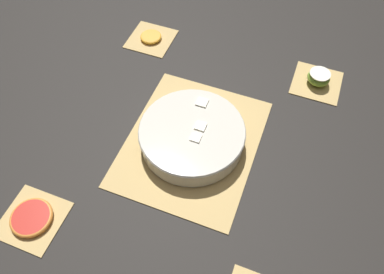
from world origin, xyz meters
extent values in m
plane|color=black|center=(0.00, 0.00, 0.00)|extent=(6.00, 6.00, 0.00)
cube|color=tan|center=(0.00, 0.00, 0.00)|extent=(0.42, 0.35, 0.01)
cube|color=brown|center=(-0.17, 0.00, 0.00)|extent=(0.01, 0.34, 0.00)
cube|color=brown|center=(-0.13, 0.00, 0.00)|extent=(0.01, 0.34, 0.00)
cube|color=brown|center=(-0.08, 0.00, 0.00)|extent=(0.01, 0.34, 0.00)
cube|color=brown|center=(-0.04, 0.00, 0.00)|extent=(0.01, 0.34, 0.00)
cube|color=brown|center=(0.00, 0.00, 0.00)|extent=(0.01, 0.34, 0.00)
cube|color=brown|center=(0.04, 0.00, 0.00)|extent=(0.01, 0.34, 0.00)
cube|color=brown|center=(0.08, 0.00, 0.00)|extent=(0.01, 0.34, 0.00)
cube|color=brown|center=(0.13, 0.00, 0.00)|extent=(0.01, 0.34, 0.00)
cube|color=brown|center=(0.17, 0.00, 0.00)|extent=(0.01, 0.34, 0.00)
cube|color=tan|center=(0.34, -0.28, 0.00)|extent=(0.14, 0.14, 0.01)
cube|color=brown|center=(0.31, -0.28, 0.00)|extent=(0.00, 0.14, 0.00)
cube|color=brown|center=(0.34, -0.28, 0.00)|extent=(0.00, 0.14, 0.00)
cube|color=brown|center=(0.38, -0.28, 0.00)|extent=(0.00, 0.14, 0.00)
cube|color=tan|center=(-0.34, 0.28, 0.00)|extent=(0.14, 0.14, 0.01)
cube|color=brown|center=(-0.39, 0.28, 0.00)|extent=(0.00, 0.14, 0.00)
cube|color=brown|center=(-0.36, 0.28, 0.00)|extent=(0.00, 0.14, 0.00)
cube|color=brown|center=(-0.33, 0.28, 0.00)|extent=(0.00, 0.14, 0.00)
cube|color=brown|center=(-0.30, 0.28, 0.00)|extent=(0.00, 0.14, 0.00)
cube|color=tan|center=(0.34, 0.28, 0.00)|extent=(0.14, 0.14, 0.01)
cube|color=brown|center=(0.30, 0.28, 0.00)|extent=(0.00, 0.14, 0.00)
cube|color=brown|center=(0.33, 0.28, 0.00)|extent=(0.00, 0.14, 0.00)
cube|color=brown|center=(0.36, 0.28, 0.00)|extent=(0.00, 0.14, 0.00)
cube|color=brown|center=(0.39, 0.28, 0.00)|extent=(0.00, 0.14, 0.00)
cylinder|color=silver|center=(0.00, 0.00, 0.04)|extent=(0.28, 0.28, 0.06)
torus|color=silver|center=(0.00, 0.00, 0.06)|extent=(0.28, 0.28, 0.01)
cylinder|color=beige|center=(0.07, -0.06, 0.06)|extent=(0.03, 0.03, 0.01)
cylinder|color=beige|center=(0.04, -0.02, 0.04)|extent=(0.02, 0.02, 0.01)
cylinder|color=beige|center=(-0.06, 0.04, 0.05)|extent=(0.02, 0.02, 0.01)
cylinder|color=beige|center=(0.04, -0.06, 0.05)|extent=(0.03, 0.03, 0.01)
cylinder|color=beige|center=(-0.07, 0.09, 0.05)|extent=(0.02, 0.02, 0.01)
cylinder|color=beige|center=(0.04, 0.02, 0.03)|extent=(0.03, 0.03, 0.01)
cylinder|color=beige|center=(-0.11, 0.04, 0.02)|extent=(0.03, 0.03, 0.01)
cylinder|color=beige|center=(-0.01, 0.04, 0.03)|extent=(0.03, 0.03, 0.01)
cylinder|color=beige|center=(-0.06, -0.05, 0.03)|extent=(0.03, 0.03, 0.01)
cylinder|color=beige|center=(0.07, 0.05, 0.05)|extent=(0.03, 0.03, 0.01)
cylinder|color=beige|center=(0.05, 0.07, 0.05)|extent=(0.03, 0.03, 0.01)
cylinder|color=beige|center=(0.04, 0.04, 0.04)|extent=(0.02, 0.02, 0.01)
cube|color=white|center=(-0.04, 0.03, 0.04)|extent=(0.03, 0.03, 0.03)
cube|color=white|center=(-0.02, -0.02, 0.06)|extent=(0.03, 0.03, 0.03)
cube|color=white|center=(0.09, 0.05, 0.02)|extent=(0.03, 0.03, 0.03)
cube|color=white|center=(0.09, 0.00, 0.02)|extent=(0.02, 0.02, 0.02)
cube|color=white|center=(0.09, 0.01, 0.05)|extent=(0.03, 0.03, 0.03)
cube|color=white|center=(-0.08, -0.08, 0.04)|extent=(0.02, 0.02, 0.02)
cube|color=white|center=(0.06, -0.01, 0.03)|extent=(0.02, 0.02, 0.02)
cube|color=white|center=(-0.08, 0.01, 0.05)|extent=(0.03, 0.03, 0.03)
cube|color=white|center=(0.02, 0.05, 0.05)|extent=(0.02, 0.02, 0.02)
cube|color=white|center=(0.02, -0.02, 0.06)|extent=(0.03, 0.03, 0.03)
cube|color=white|center=(0.05, -0.10, 0.02)|extent=(0.02, 0.02, 0.02)
cube|color=white|center=(-0.03, -0.09, 0.03)|extent=(0.03, 0.03, 0.03)
ellipsoid|color=#F9A338|center=(-0.02, -0.02, 0.02)|extent=(0.02, 0.01, 0.01)
ellipsoid|color=red|center=(-0.01, -0.04, 0.04)|extent=(0.04, 0.02, 0.02)
ellipsoid|color=red|center=(-0.08, 0.06, 0.02)|extent=(0.03, 0.02, 0.01)
ellipsoid|color=red|center=(-0.07, 0.07, 0.05)|extent=(0.02, 0.01, 0.01)
ellipsoid|color=#F9A338|center=(-0.08, -0.04, 0.03)|extent=(0.03, 0.02, 0.01)
ellipsoid|color=red|center=(0.02, -0.08, 0.03)|extent=(0.03, 0.02, 0.01)
ellipsoid|color=#F9A338|center=(0.02, -0.10, 0.05)|extent=(0.03, 0.02, 0.01)
ellipsoid|color=#7FAD38|center=(0.34, -0.28, 0.02)|extent=(0.07, 0.07, 0.04)
cylinder|color=white|center=(0.34, -0.28, 0.04)|extent=(0.06, 0.06, 0.00)
cylinder|color=#F9A338|center=(0.34, 0.28, 0.01)|extent=(0.06, 0.06, 0.01)
torus|color=#F4A82D|center=(0.34, 0.28, 0.01)|extent=(0.07, 0.07, 0.01)
cylinder|color=red|center=(-0.34, 0.28, 0.01)|extent=(0.09, 0.09, 0.01)
torus|color=orange|center=(-0.34, 0.28, 0.01)|extent=(0.10, 0.10, 0.01)
camera|label=1|loc=(-0.53, -0.20, 0.86)|focal=35.00mm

